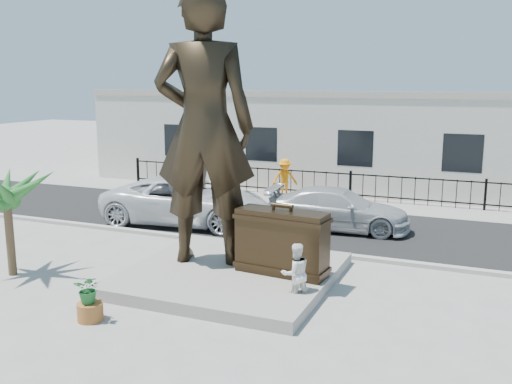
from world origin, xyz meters
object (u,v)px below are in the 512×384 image
(suitcase, at_px, (282,242))
(statue, at_px, (204,127))
(tourist, at_px, (296,273))
(car_white, at_px, (187,201))

(suitcase, bearing_deg, statue, -179.81)
(tourist, bearing_deg, suitcase, -95.72)
(statue, xyz_separation_m, tourist, (3.00, -1.28, -3.21))
(tourist, xyz_separation_m, car_white, (-6.09, 5.73, 0.13))
(statue, height_order, tourist, statue)
(tourist, height_order, car_white, car_white)
(suitcase, relative_size, car_white, 0.38)
(statue, bearing_deg, suitcase, 157.98)
(car_white, bearing_deg, statue, -152.10)
(statue, distance_m, suitcase, 3.63)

